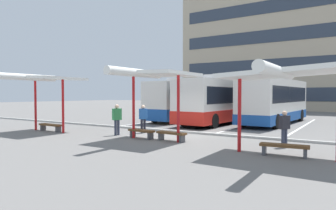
{
  "coord_description": "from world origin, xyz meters",
  "views": [
    {
      "loc": [
        8.74,
        -14.08,
        2.25
      ],
      "look_at": [
        -2.2,
        3.13,
        1.54
      ],
      "focal_mm": 31.72,
      "sensor_mm": 36.0,
      "label": 1
    }
  ],
  "objects_px": {
    "bench_0": "(50,126)",
    "waiting_passenger_2": "(284,126)",
    "coach_bus_0": "(189,101)",
    "waiting_shelter_0": "(44,79)",
    "waiting_passenger_0": "(143,117)",
    "waiting_shelter_2": "(284,74)",
    "waiting_shelter_1": "(151,75)",
    "bench_2": "(171,134)",
    "bench_3": "(284,147)",
    "coach_bus_2": "(275,101)",
    "coach_bus_1": "(220,102)",
    "waiting_passenger_1": "(117,117)",
    "bench_1": "(141,132)"
  },
  "relations": [
    {
      "from": "bench_2",
      "to": "bench_3",
      "type": "bearing_deg",
      "value": -8.75
    },
    {
      "from": "bench_2",
      "to": "waiting_passenger_0",
      "type": "relative_size",
      "value": 0.98
    },
    {
      "from": "coach_bus_0",
      "to": "waiting_shelter_2",
      "type": "bearing_deg",
      "value": -49.42
    },
    {
      "from": "waiting_shelter_2",
      "to": "waiting_shelter_1",
      "type": "bearing_deg",
      "value": 173.9
    },
    {
      "from": "coach_bus_1",
      "to": "bench_1",
      "type": "distance_m",
      "value": 9.73
    },
    {
      "from": "waiting_shelter_1",
      "to": "bench_1",
      "type": "distance_m",
      "value": 3.01
    },
    {
      "from": "waiting_shelter_2",
      "to": "bench_3",
      "type": "bearing_deg",
      "value": 90.0
    },
    {
      "from": "coach_bus_0",
      "to": "bench_3",
      "type": "bearing_deg",
      "value": -48.87
    },
    {
      "from": "bench_2",
      "to": "coach_bus_0",
      "type": "bearing_deg",
      "value": 114.28
    },
    {
      "from": "bench_0",
      "to": "waiting_passenger_2",
      "type": "bearing_deg",
      "value": 8.35
    },
    {
      "from": "bench_1",
      "to": "bench_2",
      "type": "relative_size",
      "value": 0.99
    },
    {
      "from": "coach_bus_2",
      "to": "waiting_shelter_2",
      "type": "bearing_deg",
      "value": -76.15
    },
    {
      "from": "waiting_shelter_0",
      "to": "bench_2",
      "type": "xyz_separation_m",
      "value": [
        8.32,
        1.07,
        -2.85
      ]
    },
    {
      "from": "coach_bus_0",
      "to": "waiting_shelter_0",
      "type": "xyz_separation_m",
      "value": [
        -3.38,
        -12.03,
        1.52
      ]
    },
    {
      "from": "bench_0",
      "to": "waiting_shelter_2",
      "type": "xyz_separation_m",
      "value": [
        13.66,
        -0.36,
        2.63
      ]
    },
    {
      "from": "bench_0",
      "to": "waiting_shelter_2",
      "type": "height_order",
      "value": "waiting_shelter_2"
    },
    {
      "from": "bench_1",
      "to": "bench_2",
      "type": "height_order",
      "value": "same"
    },
    {
      "from": "waiting_shelter_2",
      "to": "waiting_passenger_0",
      "type": "xyz_separation_m",
      "value": [
        -8.4,
        2.82,
        -2.02
      ]
    },
    {
      "from": "coach_bus_0",
      "to": "waiting_passenger_0",
      "type": "relative_size",
      "value": 6.27
    },
    {
      "from": "coach_bus_1",
      "to": "waiting_shelter_0",
      "type": "height_order",
      "value": "coach_bus_1"
    },
    {
      "from": "bench_1",
      "to": "bench_2",
      "type": "bearing_deg",
      "value": 0.96
    },
    {
      "from": "coach_bus_0",
      "to": "waiting_shelter_2",
      "type": "xyz_separation_m",
      "value": [
        10.28,
        -12.01,
        1.3
      ]
    },
    {
      "from": "bench_1",
      "to": "bench_2",
      "type": "distance_m",
      "value": 1.8
    },
    {
      "from": "waiting_passenger_0",
      "to": "coach_bus_1",
      "type": "bearing_deg",
      "value": 78.74
    },
    {
      "from": "waiting_passenger_0",
      "to": "waiting_passenger_2",
      "type": "xyz_separation_m",
      "value": [
        7.99,
        -0.52,
        -0.06
      ]
    },
    {
      "from": "waiting_shelter_0",
      "to": "bench_0",
      "type": "xyz_separation_m",
      "value": [
        0.0,
        0.38,
        -2.84
      ]
    },
    {
      "from": "waiting_shelter_2",
      "to": "waiting_passenger_2",
      "type": "xyz_separation_m",
      "value": [
        -0.4,
        2.3,
        -2.08
      ]
    },
    {
      "from": "coach_bus_0",
      "to": "waiting_passenger_2",
      "type": "height_order",
      "value": "coach_bus_0"
    },
    {
      "from": "bench_2",
      "to": "waiting_shelter_2",
      "type": "height_order",
      "value": "waiting_shelter_2"
    },
    {
      "from": "coach_bus_2",
      "to": "waiting_shelter_0",
      "type": "xyz_separation_m",
      "value": [
        -10.55,
        -12.65,
        1.42
      ]
    },
    {
      "from": "waiting_shelter_0",
      "to": "waiting_passenger_1",
      "type": "height_order",
      "value": "waiting_shelter_0"
    },
    {
      "from": "bench_2",
      "to": "waiting_passenger_1",
      "type": "height_order",
      "value": "waiting_passenger_1"
    },
    {
      "from": "coach_bus_2",
      "to": "coach_bus_1",
      "type": "bearing_deg",
      "value": -152.0
    },
    {
      "from": "coach_bus_1",
      "to": "coach_bus_2",
      "type": "bearing_deg",
      "value": 28.0
    },
    {
      "from": "bench_2",
      "to": "bench_3",
      "type": "height_order",
      "value": "same"
    },
    {
      "from": "waiting_shelter_0",
      "to": "waiting_shelter_2",
      "type": "relative_size",
      "value": 0.95
    },
    {
      "from": "coach_bus_0",
      "to": "waiting_shelter_1",
      "type": "distance_m",
      "value": 12.13
    },
    {
      "from": "coach_bus_2",
      "to": "bench_1",
      "type": "distance_m",
      "value": 12.37
    },
    {
      "from": "waiting_passenger_0",
      "to": "waiting_passenger_1",
      "type": "xyz_separation_m",
      "value": [
        -0.62,
        -1.58,
        0.05
      ]
    },
    {
      "from": "coach_bus_1",
      "to": "waiting_shelter_1",
      "type": "height_order",
      "value": "coach_bus_1"
    },
    {
      "from": "coach_bus_2",
      "to": "waiting_passenger_1",
      "type": "height_order",
      "value": "coach_bus_2"
    },
    {
      "from": "waiting_passenger_0",
      "to": "waiting_passenger_1",
      "type": "bearing_deg",
      "value": -111.25
    },
    {
      "from": "bench_0",
      "to": "waiting_passenger_0",
      "type": "bearing_deg",
      "value": 25.07
    },
    {
      "from": "waiting_shelter_0",
      "to": "waiting_shelter_1",
      "type": "height_order",
      "value": "waiting_shelter_0"
    },
    {
      "from": "waiting_shelter_0",
      "to": "bench_0",
      "type": "distance_m",
      "value": 2.87
    },
    {
      "from": "coach_bus_2",
      "to": "waiting_shelter_1",
      "type": "relative_size",
      "value": 2.09
    },
    {
      "from": "waiting_passenger_0",
      "to": "bench_1",
      "type": "bearing_deg",
      "value": -55.12
    },
    {
      "from": "bench_1",
      "to": "bench_3",
      "type": "bearing_deg",
      "value": -6.33
    },
    {
      "from": "bench_1",
      "to": "waiting_passenger_0",
      "type": "xyz_separation_m",
      "value": [
        -1.25,
        1.8,
        0.62
      ]
    },
    {
      "from": "waiting_passenger_0",
      "to": "waiting_passenger_2",
      "type": "bearing_deg",
      "value": -3.7
    }
  ]
}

